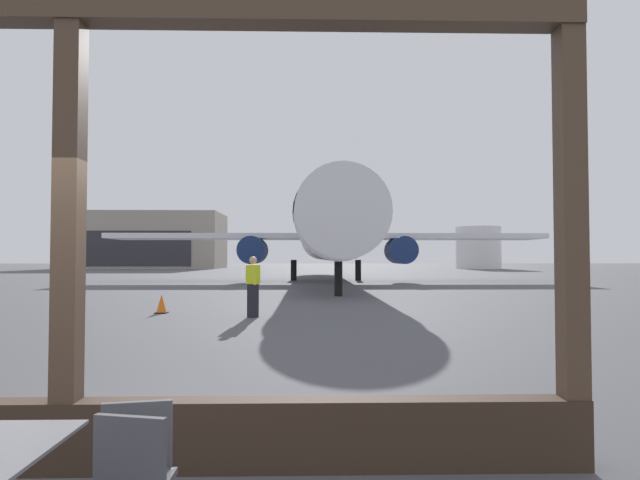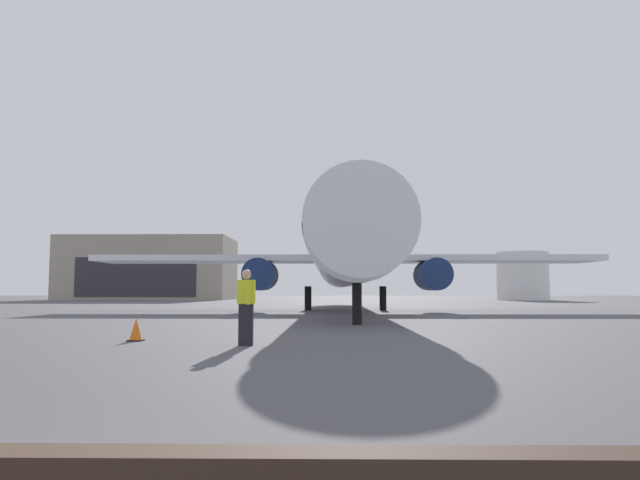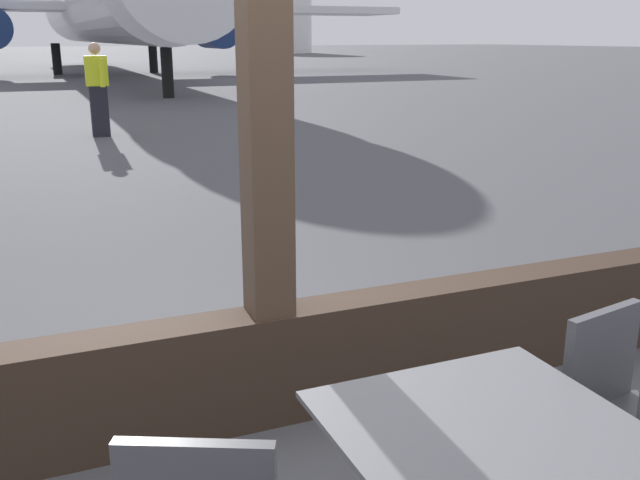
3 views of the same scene
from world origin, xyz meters
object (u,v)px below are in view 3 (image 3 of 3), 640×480
fuel_storage_tank (283,25)px  ground_crew_worker (98,88)px  cafe_chair_aisle_right (620,403)px  airplane (105,1)px

fuel_storage_tank → ground_crew_worker: bearing=-112.7°
cafe_chair_aisle_right → airplane: (2.34, 35.44, 2.98)m
cafe_chair_aisle_right → ground_crew_worker: bearing=92.7°
cafe_chair_aisle_right → fuel_storage_tank: size_ratio=0.13×
airplane → ground_crew_worker: 23.43m
airplane → cafe_chair_aisle_right: bearing=-93.8°
airplane → ground_crew_worker: size_ratio=21.41×
ground_crew_worker → fuel_storage_tank: 72.05m
cafe_chair_aisle_right → ground_crew_worker: (-0.58, 12.34, 0.38)m
cafe_chair_aisle_right → ground_crew_worker: size_ratio=0.50×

